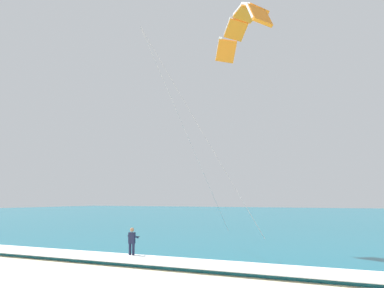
% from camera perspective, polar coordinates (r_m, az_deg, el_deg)
% --- Properties ---
extents(sea, '(200.00, 120.00, 0.20)m').
position_cam_1_polar(sea, '(77.64, 18.20, -9.59)').
color(sea, '#146075').
rests_on(sea, ground).
extents(surf_foam, '(200.00, 2.69, 0.04)m').
position_cam_1_polar(surf_foam, '(20.83, -4.30, -16.04)').
color(surf_foam, white).
rests_on(surf_foam, sea).
extents(surfboard, '(0.64, 1.45, 0.09)m').
position_cam_1_polar(surfboard, '(22.92, -8.50, -15.70)').
color(surfboard, '#239EC6').
rests_on(surfboard, ground).
extents(kitesurfer, '(0.57, 0.57, 1.69)m').
position_cam_1_polar(kitesurfer, '(22.82, -8.43, -13.42)').
color(kitesurfer, '#191E38').
rests_on(kitesurfer, ground).
extents(kite_primary, '(7.50, 6.68, 13.85)m').
position_cam_1_polar(kite_primary, '(26.57, 7.12, 16.27)').
color(kite_primary, orange).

